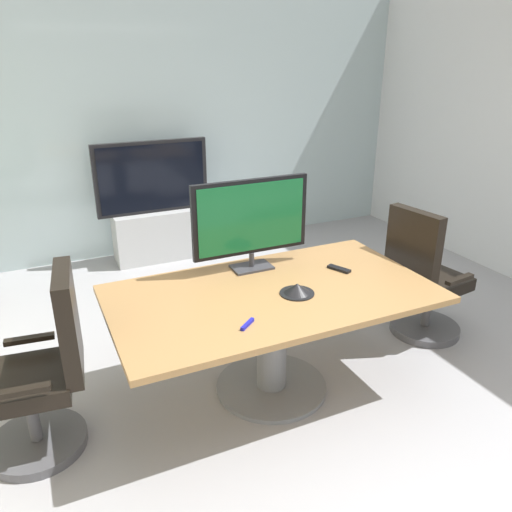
{
  "coord_description": "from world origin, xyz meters",
  "views": [
    {
      "loc": [
        -1.43,
        -2.33,
        2.17
      ],
      "look_at": [
        -0.11,
        0.51,
        0.89
      ],
      "focal_mm": 35.48,
      "sensor_mm": 36.0,
      "label": 1
    }
  ],
  "objects_px": {
    "conference_table": "(272,316)",
    "tv_monitor": "(251,219)",
    "remote_control": "(339,269)",
    "office_chair_left": "(44,379)",
    "conference_phone": "(297,289)",
    "office_chair_right": "(423,284)",
    "wall_display_unit": "(155,221)"
  },
  "relations": [
    {
      "from": "conference_table",
      "to": "office_chair_right",
      "type": "bearing_deg",
      "value": 5.44
    },
    {
      "from": "office_chair_left",
      "to": "remote_control",
      "type": "relative_size",
      "value": 6.41
    },
    {
      "from": "office_chair_left",
      "to": "office_chair_right",
      "type": "xyz_separation_m",
      "value": [
        2.8,
        0.07,
        0.0
      ]
    },
    {
      "from": "tv_monitor",
      "to": "remote_control",
      "type": "xyz_separation_m",
      "value": [
        0.54,
        -0.3,
        -0.35
      ]
    },
    {
      "from": "office_chair_right",
      "to": "conference_phone",
      "type": "relative_size",
      "value": 4.95
    },
    {
      "from": "remote_control",
      "to": "wall_display_unit",
      "type": "bearing_deg",
      "value": 81.06
    },
    {
      "from": "office_chair_left",
      "to": "wall_display_unit",
      "type": "bearing_deg",
      "value": 159.83
    },
    {
      "from": "office_chair_right",
      "to": "remote_control",
      "type": "bearing_deg",
      "value": 83.72
    },
    {
      "from": "conference_phone",
      "to": "remote_control",
      "type": "bearing_deg",
      "value": 24.23
    },
    {
      "from": "office_chair_right",
      "to": "wall_display_unit",
      "type": "xyz_separation_m",
      "value": [
        -1.51,
        2.51,
        -0.01
      ]
    },
    {
      "from": "office_chair_left",
      "to": "remote_control",
      "type": "distance_m",
      "value": 2.0
    },
    {
      "from": "tv_monitor",
      "to": "wall_display_unit",
      "type": "height_order",
      "value": "tv_monitor"
    },
    {
      "from": "conference_table",
      "to": "remote_control",
      "type": "height_order",
      "value": "remote_control"
    },
    {
      "from": "tv_monitor",
      "to": "conference_phone",
      "type": "xyz_separation_m",
      "value": [
        0.09,
        -0.5,
        -0.33
      ]
    },
    {
      "from": "conference_phone",
      "to": "remote_control",
      "type": "xyz_separation_m",
      "value": [
        0.45,
        0.2,
        -0.02
      ]
    },
    {
      "from": "conference_table",
      "to": "office_chair_right",
      "type": "height_order",
      "value": "office_chair_right"
    },
    {
      "from": "conference_phone",
      "to": "remote_control",
      "type": "height_order",
      "value": "conference_phone"
    },
    {
      "from": "office_chair_right",
      "to": "conference_table",
      "type": "bearing_deg",
      "value": 87.15
    },
    {
      "from": "office_chair_right",
      "to": "wall_display_unit",
      "type": "distance_m",
      "value": 2.93
    },
    {
      "from": "office_chair_right",
      "to": "tv_monitor",
      "type": "relative_size",
      "value": 1.3
    },
    {
      "from": "office_chair_left",
      "to": "tv_monitor",
      "type": "bearing_deg",
      "value": 109.72
    },
    {
      "from": "office_chair_left",
      "to": "conference_table",
      "type": "bearing_deg",
      "value": 93.91
    },
    {
      "from": "office_chair_left",
      "to": "office_chair_right",
      "type": "relative_size",
      "value": 1.0
    },
    {
      "from": "tv_monitor",
      "to": "conference_phone",
      "type": "relative_size",
      "value": 3.82
    },
    {
      "from": "office_chair_left",
      "to": "wall_display_unit",
      "type": "relative_size",
      "value": 0.83
    },
    {
      "from": "office_chair_left",
      "to": "tv_monitor",
      "type": "xyz_separation_m",
      "value": [
        1.43,
        0.34,
        0.65
      ]
    },
    {
      "from": "office_chair_right",
      "to": "tv_monitor",
      "type": "distance_m",
      "value": 1.54
    },
    {
      "from": "conference_table",
      "to": "conference_phone",
      "type": "height_order",
      "value": "conference_phone"
    },
    {
      "from": "conference_table",
      "to": "office_chair_left",
      "type": "height_order",
      "value": "office_chair_left"
    },
    {
      "from": "conference_table",
      "to": "tv_monitor",
      "type": "distance_m",
      "value": 0.67
    },
    {
      "from": "wall_display_unit",
      "to": "tv_monitor",
      "type": "bearing_deg",
      "value": -86.53
    },
    {
      "from": "office_chair_left",
      "to": "office_chair_right",
      "type": "bearing_deg",
      "value": 97.9
    }
  ]
}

